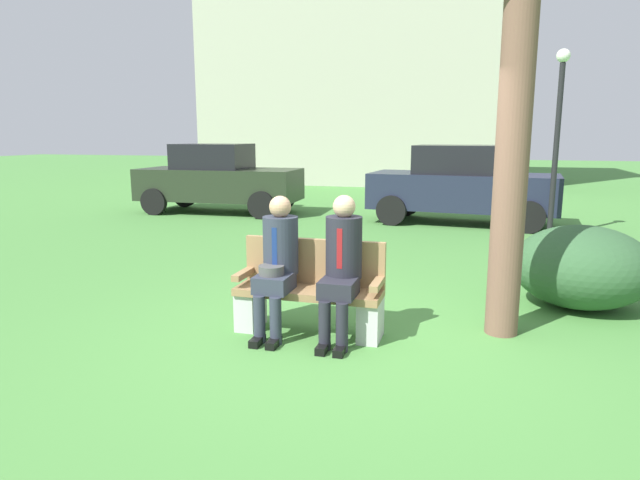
{
  "coord_description": "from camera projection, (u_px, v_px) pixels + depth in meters",
  "views": [
    {
      "loc": [
        1.14,
        -4.83,
        1.9
      ],
      "look_at": [
        -0.37,
        0.44,
        0.85
      ],
      "focal_mm": 30.89,
      "sensor_mm": 36.0,
      "label": 1
    }
  ],
  "objects": [
    {
      "name": "shrub_near_bench",
      "position": [
        582.0,
        267.0,
        6.09
      ],
      "size": [
        1.47,
        1.35,
        0.92
      ],
      "primitive_type": "ellipsoid",
      "color": "#305732",
      "rests_on": "ground"
    },
    {
      "name": "parked_car_near",
      "position": [
        218.0,
        179.0,
        13.49
      ],
      "size": [
        3.95,
        1.82,
        1.68
      ],
      "color": "#232D1E",
      "rests_on": "ground"
    },
    {
      "name": "seated_man_right",
      "position": [
        342.0,
        261.0,
        5.06
      ],
      "size": [
        0.34,
        0.72,
        1.36
      ],
      "color": "#23232D",
      "rests_on": "ground"
    },
    {
      "name": "seated_man_left",
      "position": [
        277.0,
        259.0,
        5.23
      ],
      "size": [
        0.34,
        0.72,
        1.33
      ],
      "color": "#2D3342",
      "rests_on": "ground"
    },
    {
      "name": "building_backdrop",
      "position": [
        365.0,
        40.0,
        22.42
      ],
      "size": [
        12.61,
        6.95,
        11.29
      ],
      "color": "#A9AA95",
      "rests_on": "ground"
    },
    {
      "name": "parked_car_far",
      "position": [
        461.0,
        185.0,
        11.81
      ],
      "size": [
        4.02,
        1.98,
        1.68
      ],
      "color": "#1E2338",
      "rests_on": "ground"
    },
    {
      "name": "park_bench",
      "position": [
        310.0,
        292.0,
        5.33
      ],
      "size": [
        1.41,
        0.44,
        0.9
      ],
      "color": "#99754C",
      "rests_on": "ground"
    },
    {
      "name": "ground_plane",
      "position": [
        345.0,
        338.0,
        5.22
      ],
      "size": [
        80.0,
        80.0,
        0.0
      ],
      "primitive_type": "plane",
      "color": "#48843C"
    },
    {
      "name": "street_lamp",
      "position": [
        558.0,
        124.0,
        9.96
      ],
      "size": [
        0.24,
        0.24,
        3.39
      ],
      "color": "black",
      "rests_on": "ground"
    }
  ]
}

